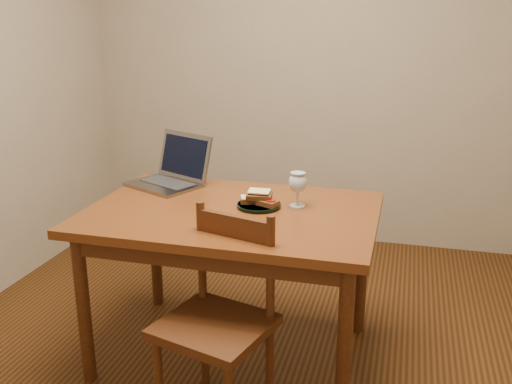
% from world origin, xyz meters
% --- Properties ---
extents(floor, '(3.20, 3.20, 0.02)m').
position_xyz_m(floor, '(0.00, 0.00, -0.01)').
color(floor, black).
rests_on(floor, ground).
extents(back_wall, '(3.20, 0.02, 2.60)m').
position_xyz_m(back_wall, '(0.00, 1.61, 1.30)').
color(back_wall, gray).
rests_on(back_wall, floor).
extents(table, '(1.30, 0.90, 0.74)m').
position_xyz_m(table, '(-0.07, -0.04, 0.65)').
color(table, '#56270E').
rests_on(table, floor).
extents(chair, '(0.49, 0.48, 0.43)m').
position_xyz_m(chair, '(0.01, -0.48, 0.47)').
color(chair, '#371A0B').
rests_on(chair, floor).
extents(plate, '(0.20, 0.20, 0.02)m').
position_xyz_m(plate, '(0.04, 0.02, 0.75)').
color(plate, black).
rests_on(plate, table).
extents(sandwich_cheese, '(0.12, 0.09, 0.03)m').
position_xyz_m(sandwich_cheese, '(0.01, 0.03, 0.77)').
color(sandwich_cheese, '#381E0C').
rests_on(sandwich_cheese, plate).
extents(sandwich_tomato, '(0.12, 0.10, 0.03)m').
position_xyz_m(sandwich_tomato, '(0.08, 0.01, 0.77)').
color(sandwich_tomato, '#381E0C').
rests_on(sandwich_tomato, plate).
extents(sandwich_top, '(0.12, 0.08, 0.04)m').
position_xyz_m(sandwich_top, '(0.04, 0.03, 0.80)').
color(sandwich_top, '#381E0C').
rests_on(sandwich_top, plate).
extents(milk_glass, '(0.08, 0.08, 0.16)m').
position_xyz_m(milk_glass, '(0.21, 0.08, 0.82)').
color(milk_glass, white).
rests_on(milk_glass, table).
extents(laptop, '(0.45, 0.44, 0.25)m').
position_xyz_m(laptop, '(-0.49, 0.28, 0.81)').
color(laptop, slate).
rests_on(laptop, table).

